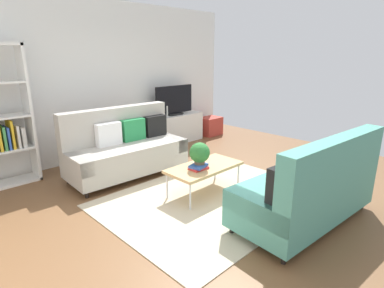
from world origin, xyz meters
name	(u,v)px	position (x,y,z in m)	size (l,w,h in m)	color
ground_plane	(205,199)	(0.00, 0.00, 0.00)	(7.68, 7.68, 0.00)	brown
wall_far	(98,81)	(0.00, 2.80, 1.45)	(6.40, 0.12, 2.90)	white
area_rug	(212,198)	(0.07, -0.06, 0.01)	(2.90, 2.20, 0.01)	beige
couch_beige	(125,148)	(-0.27, 1.56, 0.45)	(1.93, 0.92, 1.10)	#B2ADA3
couch_green	(310,189)	(0.40, -1.28, 0.44)	(1.96, 0.99, 1.10)	teal
coffee_table	(204,168)	(0.12, 0.14, 0.39)	(1.10, 0.56, 0.42)	tan
tv_console	(174,129)	(1.58, 2.46, 0.32)	(1.40, 0.44, 0.64)	silver
tv	(174,101)	(1.58, 2.44, 0.95)	(1.00, 0.20, 0.64)	black
storage_trunk	(210,126)	(2.68, 2.36, 0.22)	(0.52, 0.40, 0.44)	#B2382D
potted_plant	(200,154)	(0.00, 0.12, 0.63)	(0.28, 0.28, 0.37)	brown
table_book_0	(198,168)	(-0.03, 0.11, 0.44)	(0.24, 0.18, 0.03)	red
table_book_1	(198,166)	(-0.03, 0.11, 0.47)	(0.24, 0.18, 0.04)	#3359B2
vase_0	(152,115)	(1.00, 2.51, 0.71)	(0.11, 0.11, 0.13)	#33B29E
vase_1	(158,113)	(1.17, 2.51, 0.73)	(0.13, 0.13, 0.17)	#B24C4C
bottle_0	(167,111)	(1.35, 2.42, 0.75)	(0.04, 0.04, 0.23)	silver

